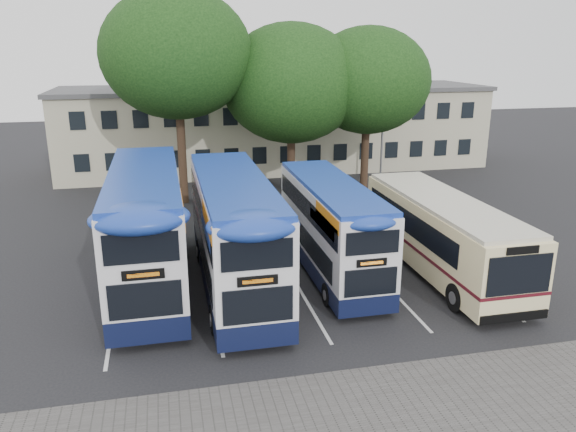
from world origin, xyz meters
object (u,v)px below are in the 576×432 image
at_px(tree_mid, 291,84).
at_px(bus_dd_mid, 234,229).
at_px(tree_left, 176,54).
at_px(tree_right, 368,81).
at_px(bus_single, 441,230).
at_px(bus_dd_right, 331,224).
at_px(bus_dd_left, 147,223).
at_px(lamp_post, 384,109).

height_order(tree_mid, bus_dd_mid, tree_mid).
xyz_separation_m(tree_left, tree_right, (11.65, 0.25, -1.64)).
relative_size(tree_left, tree_right, 1.19).
bearing_deg(bus_single, bus_dd_right, 169.94).
bearing_deg(bus_dd_right, tree_right, 64.24).
bearing_deg(bus_dd_right, tree_left, 113.83).
bearing_deg(bus_dd_left, bus_dd_right, -3.66).
relative_size(tree_left, bus_dd_left, 1.12).
xyz_separation_m(bus_dd_left, bus_dd_right, (7.40, -0.47, -0.40)).
height_order(bus_dd_mid, bus_single, bus_dd_mid).
distance_m(bus_dd_left, bus_dd_mid, 3.50).
bearing_deg(lamp_post, bus_dd_left, -137.54).
xyz_separation_m(tree_right, bus_dd_left, (-13.54, -12.25, -4.55)).
distance_m(lamp_post, bus_dd_left, 21.13).
height_order(tree_left, bus_dd_right, tree_left).
height_order(lamp_post, bus_single, lamp_post).
xyz_separation_m(bus_dd_left, bus_single, (11.99, -1.29, -0.75)).
relative_size(tree_mid, tree_right, 1.02).
bearing_deg(bus_dd_left, tree_left, 81.01).
relative_size(bus_dd_mid, bus_dd_right, 1.15).
bearing_deg(bus_dd_mid, tree_mid, 68.50).
distance_m(tree_left, tree_right, 11.76).
xyz_separation_m(tree_right, bus_dd_right, (-6.14, -12.72, -4.95)).
distance_m(tree_right, bus_single, 14.62).
distance_m(tree_right, bus_dd_right, 14.97).
bearing_deg(tree_right, tree_left, -178.75).
bearing_deg(tree_left, bus_dd_right, -66.17).
distance_m(tree_left, bus_dd_right, 15.14).
xyz_separation_m(tree_mid, bus_dd_left, (-8.72, -12.59, -4.42)).
xyz_separation_m(lamp_post, tree_right, (-1.93, -1.91, 2.01)).
relative_size(lamp_post, tree_right, 0.87).
bearing_deg(bus_dd_mid, tree_right, 52.65).
xyz_separation_m(bus_dd_mid, bus_dd_right, (4.11, 0.71, -0.31)).
height_order(bus_dd_left, bus_dd_mid, bus_dd_left).
bearing_deg(bus_dd_left, bus_dd_mid, -19.71).
relative_size(lamp_post, bus_dd_left, 0.82).
height_order(lamp_post, tree_mid, tree_mid).
bearing_deg(tree_right, bus_single, -96.53).
distance_m(tree_mid, bus_dd_right, 13.99).
height_order(lamp_post, tree_left, tree_left).
bearing_deg(bus_dd_left, tree_mid, 55.31).
xyz_separation_m(lamp_post, bus_dd_left, (-15.47, -14.16, -2.54)).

